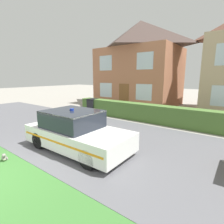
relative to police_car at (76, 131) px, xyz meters
name	(u,v)px	position (x,y,z in m)	size (l,w,h in m)	color
road_strip	(95,136)	(-0.47, 1.49, -0.69)	(28.00, 6.33, 0.01)	#5B5B60
garden_hedge	(145,112)	(0.08, 5.48, -0.17)	(10.25, 0.77, 1.06)	#4C7233
police_car	(76,131)	(0.00, 0.00, 0.00)	(4.17, 1.91, 1.54)	black
cat	(4,157)	(-1.17, -2.09, -0.58)	(0.29, 0.27, 0.29)	gray
house_left	(139,63)	(-3.52, 11.24, 3.26)	(7.44, 5.76, 7.75)	#A86B4C
wheelie_bin	(93,106)	(-4.16, 5.29, -0.15)	(0.65, 0.69, 1.08)	black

